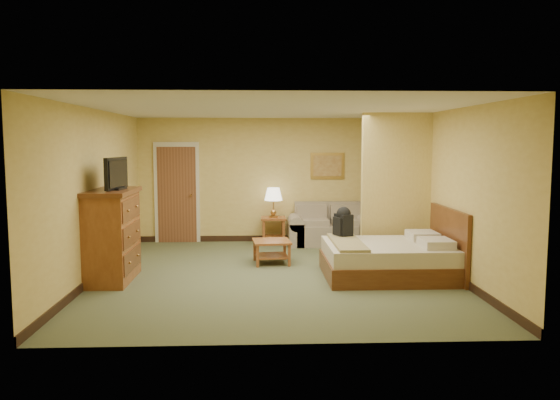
{
  "coord_description": "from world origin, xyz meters",
  "views": [
    {
      "loc": [
        -0.27,
        -8.47,
        2.08
      ],
      "look_at": [
        0.11,
        0.6,
        1.13
      ],
      "focal_mm": 35.0,
      "sensor_mm": 36.0,
      "label": 1
    }
  ],
  "objects": [
    {
      "name": "ceiling",
      "position": [
        0.0,
        0.0,
        2.6
      ],
      "size": [
        6.0,
        6.0,
        0.0
      ],
      "primitive_type": "plane",
      "rotation": [
        3.14,
        0.0,
        0.0
      ],
      "color": "white",
      "rests_on": "back_wall"
    },
    {
      "name": "back_wall",
      "position": [
        0.0,
        3.0,
        1.3
      ],
      "size": [
        5.5,
        0.02,
        2.6
      ],
      "primitive_type": "cube",
      "color": "#D2B359",
      "rests_on": "floor"
    },
    {
      "name": "table_lamp",
      "position": [
        0.06,
        2.65,
        1.02
      ],
      "size": [
        0.37,
        0.37,
        0.61
      ],
      "color": "#AA7A3E",
      "rests_on": "side_table"
    },
    {
      "name": "door",
      "position": [
        -1.95,
        2.96,
        1.03
      ],
      "size": [
        0.94,
        0.16,
        2.1
      ],
      "color": "beige",
      "rests_on": "floor"
    },
    {
      "name": "bed",
      "position": [
        1.82,
        -0.2,
        0.29
      ],
      "size": [
        1.97,
        1.66,
        1.07
      ],
      "color": "#512812",
      "rests_on": "floor"
    },
    {
      "name": "loveseat",
      "position": [
        1.21,
        2.57,
        0.28
      ],
      "size": [
        1.69,
        0.79,
        0.86
      ],
      "color": "gray",
      "rests_on": "floor"
    },
    {
      "name": "left_wall",
      "position": [
        -2.75,
        0.0,
        1.3
      ],
      "size": [
        0.02,
        6.0,
        2.6
      ],
      "primitive_type": "cube",
      "color": "#D2B359",
      "rests_on": "floor"
    },
    {
      "name": "side_table",
      "position": [
        0.06,
        2.65,
        0.37
      ],
      "size": [
        0.5,
        0.5,
        0.56
      ],
      "color": "brown",
      "rests_on": "floor"
    },
    {
      "name": "partition",
      "position": [
        2.15,
        0.93,
        1.3
      ],
      "size": [
        1.2,
        0.15,
        2.6
      ],
      "primitive_type": "cube",
      "color": "#D2B359",
      "rests_on": "floor"
    },
    {
      "name": "wall_picture",
      "position": [
        1.21,
        2.97,
        1.6
      ],
      "size": [
        0.71,
        0.04,
        0.55
      ],
      "color": "#B78E3F",
      "rests_on": "back_wall"
    },
    {
      "name": "floor",
      "position": [
        0.0,
        0.0,
        0.0
      ],
      "size": [
        6.0,
        6.0,
        0.0
      ],
      "primitive_type": "plane",
      "color": "#505738",
      "rests_on": "ground"
    },
    {
      "name": "backpack",
      "position": [
        1.14,
        0.33,
        0.8
      ],
      "size": [
        0.3,
        0.35,
        0.52
      ],
      "rotation": [
        0.0,
        0.0,
        0.39
      ],
      "color": "black",
      "rests_on": "bed"
    },
    {
      "name": "coffee_table",
      "position": [
        -0.03,
        0.83,
        0.29
      ],
      "size": [
        0.69,
        0.69,
        0.4
      ],
      "rotation": [
        0.0,
        0.0,
        0.1
      ],
      "color": "brown",
      "rests_on": "floor"
    },
    {
      "name": "dresser",
      "position": [
        -2.48,
        -0.25,
        0.7
      ],
      "size": [
        0.68,
        1.3,
        1.39
      ],
      "color": "brown",
      "rests_on": "floor"
    },
    {
      "name": "tv",
      "position": [
        -2.38,
        -0.25,
        1.61
      ],
      "size": [
        0.24,
        0.79,
        0.48
      ],
      "rotation": [
        0.0,
        0.0,
        -0.12
      ],
      "color": "black",
      "rests_on": "dresser"
    },
    {
      "name": "right_wall",
      "position": [
        2.75,
        0.0,
        1.3
      ],
      "size": [
        0.02,
        6.0,
        2.6
      ],
      "primitive_type": "cube",
      "color": "#D2B359",
      "rests_on": "floor"
    },
    {
      "name": "baseboard",
      "position": [
        0.0,
        2.99,
        0.06
      ],
      "size": [
        5.5,
        0.02,
        0.12
      ],
      "primitive_type": "cube",
      "color": "black",
      "rests_on": "floor"
    }
  ]
}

